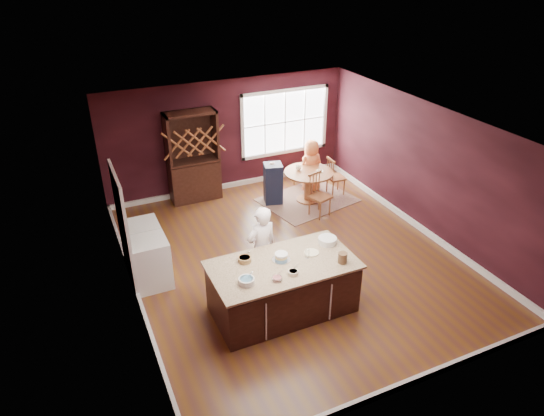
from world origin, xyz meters
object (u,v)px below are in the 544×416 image
(chair_north, at_px, (303,167))
(seated_woman, at_px, (311,166))
(washer, at_px, (151,263))
(kitchen_island, at_px, (283,288))
(layer_cake, at_px, (281,257))
(baker, at_px, (262,248))
(hutch, at_px, (193,157))
(dryer, at_px, (143,245))
(chair_south, at_px, (320,195))
(dining_table, at_px, (308,180))
(toddler, at_px, (273,169))
(chair_east, at_px, (336,176))
(high_chair, at_px, (273,183))

(chair_north, distance_m, seated_woman, 0.46)
(washer, bearing_deg, kitchen_island, -40.95)
(seated_woman, height_order, washer, seated_woman)
(layer_cake, bearing_deg, baker, 96.82)
(hutch, relative_size, dryer, 2.34)
(dryer, bearing_deg, baker, -40.06)
(chair_south, bearing_deg, hutch, 121.21)
(dining_table, relative_size, layer_cake, 3.88)
(chair_north, height_order, seated_woman, seated_woman)
(chair_south, xyz_separation_m, toddler, (-0.65, 1.09, 0.30))
(baker, distance_m, dryer, 2.33)
(kitchen_island, xyz_separation_m, layer_cake, (0.02, 0.11, 0.54))
(washer, xyz_separation_m, dryer, (0.00, 0.64, -0.00))
(chair_east, xyz_separation_m, dryer, (-4.85, -1.14, -0.02))
(layer_cake, bearing_deg, chair_north, 58.11)
(chair_south, distance_m, toddler, 1.31)
(baker, xyz_separation_m, layer_cake, (0.07, -0.63, 0.19))
(chair_east, relative_size, chair_north, 1.03)
(dining_table, height_order, seated_woman, seated_woman)
(baker, height_order, chair_east, baker)
(layer_cake, bearing_deg, seated_woman, 55.18)
(hutch, bearing_deg, high_chair, -29.79)
(kitchen_island, bearing_deg, high_chair, 67.77)
(high_chair, distance_m, dryer, 3.56)
(baker, distance_m, washer, 1.98)
(kitchen_island, distance_m, hutch, 4.56)
(layer_cake, height_order, washer, layer_cake)
(hutch, height_order, dryer, hutch)
(chair_north, bearing_deg, hutch, -37.72)
(high_chair, height_order, toddler, high_chair)
(high_chair, bearing_deg, washer, -133.35)
(kitchen_island, height_order, toddler, toddler)
(baker, distance_m, layer_cake, 0.66)
(chair_east, distance_m, chair_south, 1.18)
(dining_table, distance_m, high_chair, 0.83)
(dining_table, distance_m, dryer, 4.22)
(kitchen_island, relative_size, high_chair, 2.33)
(hutch, bearing_deg, chair_east, -20.02)
(chair_east, height_order, washer, chair_east)
(layer_cake, relative_size, high_chair, 0.30)
(chair_south, height_order, dryer, chair_south)
(chair_east, bearing_deg, hutch, 72.79)
(baker, xyz_separation_m, chair_north, (2.61, 3.44, -0.33))
(chair_east, bearing_deg, toddler, 81.42)
(layer_cake, height_order, dryer, layer_cake)
(hutch, xyz_separation_m, dryer, (-1.67, -2.30, -0.62))
(layer_cake, xyz_separation_m, high_chair, (1.45, 3.48, -0.48))
(kitchen_island, distance_m, chair_north, 4.89)
(chair_south, relative_size, high_chair, 1.01)
(kitchen_island, relative_size, dining_table, 2.04)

